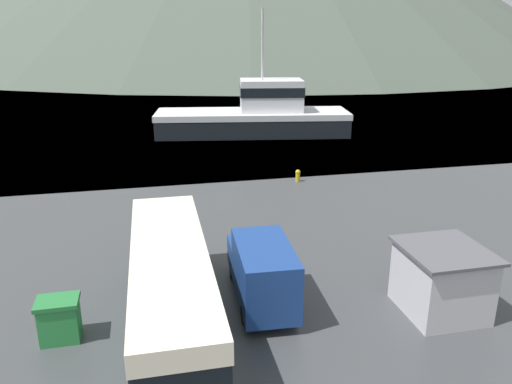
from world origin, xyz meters
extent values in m
plane|color=#475B6B|center=(0.00, 144.94, 0.00)|extent=(240.00, 240.00, 0.00)
cube|color=#146B3D|center=(-2.43, 8.40, 0.91)|extent=(2.56, 10.67, 0.92)
cube|color=black|center=(-2.43, 8.40, 1.89)|extent=(2.51, 10.46, 1.05)
cube|color=beige|center=(-2.43, 8.40, 2.74)|extent=(2.56, 10.67, 0.65)
cube|color=black|center=(-2.38, 13.75, 1.71)|extent=(2.18, 0.08, 1.41)
cylinder|color=black|center=(-3.48, 12.14, 0.45)|extent=(0.31, 0.90, 0.90)
cylinder|color=black|center=(-1.31, 12.12, 0.45)|extent=(0.31, 0.90, 0.90)
cube|color=navy|center=(0.96, 9.14, 1.43)|extent=(2.14, 3.91, 2.17)
cube|color=navy|center=(1.10, 11.86, 0.95)|extent=(2.02, 1.73, 1.19)
cube|color=black|center=(1.06, 11.06, 1.92)|extent=(1.65, 0.15, 0.76)
cylinder|color=black|center=(0.23, 11.69, 0.35)|extent=(0.26, 0.71, 0.70)
cylinder|color=black|center=(1.95, 11.60, 0.35)|extent=(0.26, 0.71, 0.70)
cylinder|color=black|center=(0.06, 8.32, 0.35)|extent=(0.26, 0.71, 0.70)
cylinder|color=black|center=(1.78, 8.23, 0.35)|extent=(0.26, 0.71, 0.70)
cube|color=black|center=(7.08, 39.64, 1.11)|extent=(18.59, 8.03, 2.22)
cube|color=silver|center=(7.08, 39.64, 1.94)|extent=(18.78, 8.11, 0.56)
cube|color=silver|center=(8.85, 39.35, 3.69)|extent=(6.27, 4.52, 2.94)
cube|color=black|center=(8.85, 39.35, 4.13)|extent=(6.40, 4.64, 0.88)
cylinder|color=#B2B2B7|center=(8.00, 39.49, 8.31)|extent=(0.20, 0.20, 6.29)
cube|color=#287F3D|center=(-6.12, 8.77, 0.67)|extent=(1.25, 0.94, 1.34)
cube|color=#226C34|center=(-6.12, 8.77, 1.42)|extent=(1.37, 1.04, 0.15)
cube|color=#B2B2B7|center=(7.19, 7.60, 1.19)|extent=(2.64, 2.78, 2.38)
cube|color=#4C4C51|center=(7.19, 7.60, 2.44)|extent=(2.90, 3.06, 0.12)
cube|color=black|center=(4.85, 44.09, 0.52)|extent=(5.94, 3.34, 1.04)
cylinder|color=#B29919|center=(6.85, 24.06, 0.28)|extent=(0.29, 0.29, 0.56)
sphere|color=#B29919|center=(6.85, 24.06, 0.65)|extent=(0.34, 0.34, 0.34)
camera|label=1|loc=(-2.87, -6.62, 10.04)|focal=35.00mm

